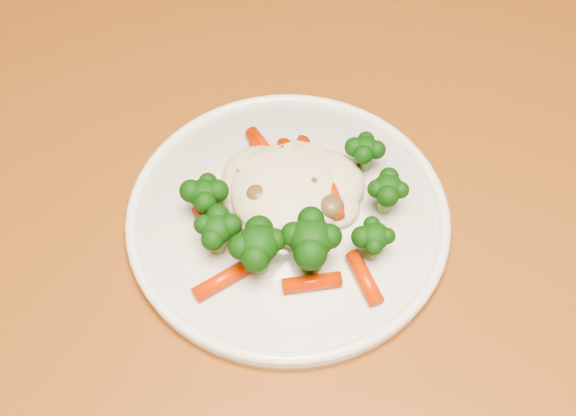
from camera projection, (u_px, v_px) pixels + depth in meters
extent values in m
plane|color=brown|center=(421.00, 270.00, 1.43)|extent=(3.00, 3.00, 0.00)
cube|color=#945522|center=(221.00, 185.00, 0.64)|extent=(1.48, 1.25, 0.04)
cube|color=#945522|center=(488.00, 69.00, 1.26)|extent=(0.08, 0.08, 0.71)
cylinder|color=white|center=(288.00, 218.00, 0.59)|extent=(0.26, 0.26, 0.01)
ellipsoid|color=beige|center=(288.00, 183.00, 0.57)|extent=(0.11, 0.10, 0.04)
ellipsoid|color=black|center=(218.00, 236.00, 0.55)|extent=(0.04, 0.04, 0.04)
ellipsoid|color=black|center=(259.00, 253.00, 0.54)|extent=(0.05, 0.05, 0.04)
ellipsoid|color=black|center=(310.00, 248.00, 0.54)|extent=(0.05, 0.05, 0.05)
ellipsoid|color=black|center=(373.00, 243.00, 0.55)|extent=(0.04, 0.04, 0.03)
ellipsoid|color=black|center=(387.00, 196.00, 0.57)|extent=(0.04, 0.04, 0.03)
ellipsoid|color=black|center=(364.00, 156.00, 0.60)|extent=(0.04, 0.04, 0.03)
ellipsoid|color=black|center=(206.00, 202.00, 0.57)|extent=(0.04, 0.04, 0.04)
cylinder|color=#E13705|center=(261.00, 158.00, 0.61)|extent=(0.03, 0.05, 0.01)
cylinder|color=#E13705|center=(296.00, 157.00, 0.61)|extent=(0.02, 0.04, 0.01)
cylinder|color=#E13705|center=(334.00, 169.00, 0.60)|extent=(0.04, 0.02, 0.01)
cylinder|color=#E13705|center=(208.00, 228.00, 0.57)|extent=(0.03, 0.04, 0.01)
cylinder|color=#E13705|center=(224.00, 279.00, 0.54)|extent=(0.05, 0.04, 0.01)
cylinder|color=#E13705|center=(312.00, 282.00, 0.54)|extent=(0.05, 0.02, 0.01)
cylinder|color=#E13705|center=(364.00, 278.00, 0.54)|extent=(0.03, 0.05, 0.01)
cylinder|color=#E13705|center=(332.00, 195.00, 0.57)|extent=(0.02, 0.04, 0.01)
cylinder|color=#E13705|center=(282.00, 161.00, 0.59)|extent=(0.01, 0.04, 0.01)
cylinder|color=#E13705|center=(265.00, 150.00, 0.61)|extent=(0.04, 0.05, 0.01)
ellipsoid|color=brown|center=(310.00, 186.00, 0.57)|extent=(0.02, 0.02, 0.02)
ellipsoid|color=brown|center=(331.00, 206.00, 0.56)|extent=(0.02, 0.02, 0.01)
ellipsoid|color=brown|center=(259.00, 195.00, 0.57)|extent=(0.02, 0.02, 0.02)
cube|color=beige|center=(283.00, 155.00, 0.60)|extent=(0.02, 0.02, 0.01)
cube|color=beige|center=(312.00, 154.00, 0.60)|extent=(0.02, 0.02, 0.01)
cube|color=beige|center=(250.00, 170.00, 0.59)|extent=(0.02, 0.02, 0.01)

